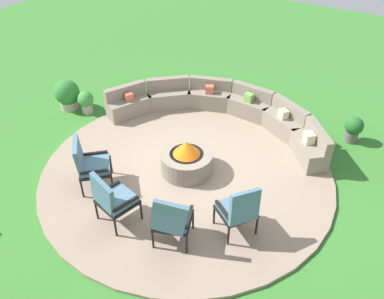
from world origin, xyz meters
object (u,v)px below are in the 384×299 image
Objects in this scene: lounge_chair_front_right at (112,198)px; lounge_chair_back_left at (172,218)px; potted_plant_2 at (66,92)px; potted_plant_5 at (67,94)px; potted_plant_4 at (354,128)px; lounge_chair_back_right at (239,209)px; fire_pit at (187,160)px; potted_plant_0 at (86,101)px; curved_stone_bench at (222,111)px; lounge_chair_front_left at (89,163)px.

lounge_chair_back_left is at bearing 21.46° from lounge_chair_front_right.
potted_plant_5 is (0.20, -0.13, 0.05)m from potted_plant_2.
lounge_chair_back_right is at bearing -103.90° from potted_plant_4.
potted_plant_4 is at bearing 48.66° from fire_pit.
lounge_chair_back_left is 1.66× the size of potted_plant_2.
potted_plant_2 reaches higher than potted_plant_0.
potted_plant_5 is (-4.60, 2.21, -0.19)m from lounge_chair_back_left.
lounge_chair_back_left is (1.04, -3.61, 0.25)m from curved_stone_bench.
lounge_chair_back_left is 1.73× the size of potted_plant_4.
lounge_chair_back_right is 5.60m from potted_plant_5.
lounge_chair_front_left is at bearing -132.27° from potted_plant_4.
potted_plant_5 is at bearing -169.64° from lounge_chair_front_left.
potted_plant_0 is (-3.03, -1.33, -0.03)m from curved_stone_bench.
lounge_chair_front_right is 1.43× the size of potted_plant_5.
fire_pit is at bearing 93.39° from lounge_chair_back_right.
lounge_chair_front_left is 1.09m from lounge_chair_front_right.
fire_pit reaches higher than potted_plant_4.
lounge_chair_front_left is 2.82m from potted_plant_0.
curved_stone_bench is 2.90m from potted_plant_4.
potted_plant_5 reaches higher than potted_plant_0.
lounge_chair_back_right is at bearing -57.40° from curved_stone_bench.
lounge_chair_front_right is at bearing -33.80° from potted_plant_5.
fire_pit is at bearing -8.35° from potted_plant_5.
lounge_chair_front_right is 2.07m from lounge_chair_back_right.
lounge_chair_back_left is 5.34m from potted_plant_2.
fire_pit is 3.35m from potted_plant_0.
potted_plant_5 is at bearing -158.45° from curved_stone_bench.
lounge_chair_front_left is at bearing 131.37° from lounge_chair_back_right.
lounge_chair_back_right reaches higher than curved_stone_bench.
lounge_chair_front_left reaches higher than lounge_chair_back_right.
lounge_chair_front_left reaches higher than fire_pit.
lounge_chair_front_right is 4.49m from potted_plant_2.
lounge_chair_front_left is 1.67× the size of potted_plant_2.
lounge_chair_front_left reaches higher than potted_plant_2.
lounge_chair_front_left is (-1.00, -3.27, 0.25)m from curved_stone_bench.
fire_pit is 1.35× the size of potted_plant_5.
lounge_chair_back_right is 1.63× the size of potted_plant_2.
fire_pit is 1.83m from lounge_chair_back_right.
fire_pit is at bearing -10.99° from potted_plant_0.
lounge_chair_front_left is 1.02× the size of lounge_chair_back_right.
potted_plant_0 is (-2.99, 2.44, -0.29)m from lounge_chair_front_right.
potted_plant_0 is (-3.29, 0.64, -0.01)m from fire_pit.
lounge_chair_front_right is (0.97, -0.49, 0.01)m from lounge_chair_front_left.
potted_plant_2 is at bearing -161.78° from potted_plant_4.
lounge_chair_front_right is at bearing 167.20° from lounge_chair_back_left.
potted_plant_2 is at bearing 175.85° from potted_plant_0.
potted_plant_0 is (-2.02, 1.95, -0.28)m from lounge_chair_front_left.
potted_plant_4 is 0.79× the size of potted_plant_5.
lounge_chair_front_right is at bearing -90.53° from curved_stone_bench.
lounge_chair_front_right reaches higher than lounge_chair_front_left.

